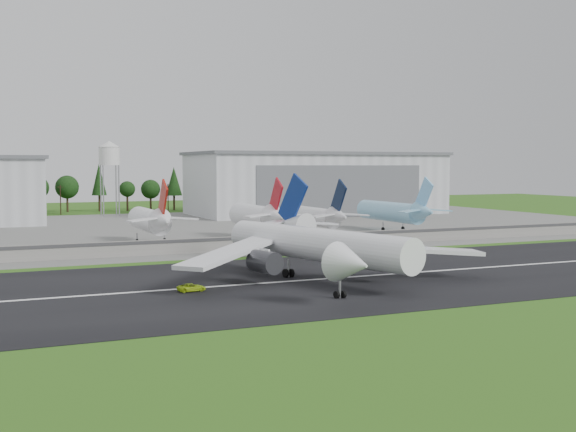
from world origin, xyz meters
name	(u,v)px	position (x,y,z in m)	size (l,w,h in m)	color
ground	(345,289)	(0.00, 0.00, 0.00)	(600.00, 600.00, 0.00)	#275514
runway	(317,280)	(0.00, 10.00, 0.05)	(320.00, 60.00, 0.10)	black
runway_centerline	(317,279)	(0.00, 10.00, 0.11)	(220.00, 1.00, 0.02)	white
apron	(163,229)	(0.00, 120.00, 0.05)	(320.00, 150.00, 0.10)	slate
blast_fence	(232,244)	(0.00, 54.99, 1.81)	(240.00, 0.61, 3.50)	gray
hangar_east	(316,183)	(75.00, 164.92, 12.63)	(102.00, 47.00, 25.20)	silver
water_tower	(109,153)	(-5.00, 185.00, 24.55)	(8.40, 8.40, 29.40)	#99999E
utility_poles	(116,213)	(0.00, 200.00, 0.00)	(230.00, 3.00, 12.00)	black
treeline	(110,211)	(0.00, 215.00, 0.00)	(320.00, 16.00, 22.00)	black
main_airliner	(317,252)	(-0.27, 9.58, 4.89)	(55.36, 58.47, 18.17)	white
ground_vehicle	(192,287)	(-23.37, 7.17, 0.73)	(2.09, 4.53, 1.26)	#BCE41A
parked_jet_red_a	(152,220)	(-13.52, 76.57, 6.22)	(7.36, 31.29, 16.73)	white
parked_jet_red_b	(259,216)	(15.26, 76.59, 6.40)	(7.36, 31.29, 16.92)	white
parked_jet_navy	(319,216)	(32.98, 76.52, 5.92)	(7.36, 31.29, 16.40)	silver
parked_jet_skyblue	(396,211)	(60.94, 81.57, 6.20)	(7.36, 37.29, 16.76)	#89CBEE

